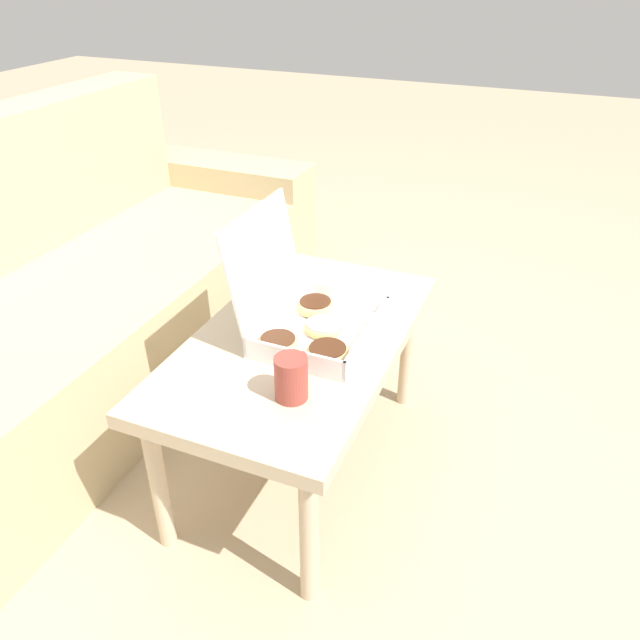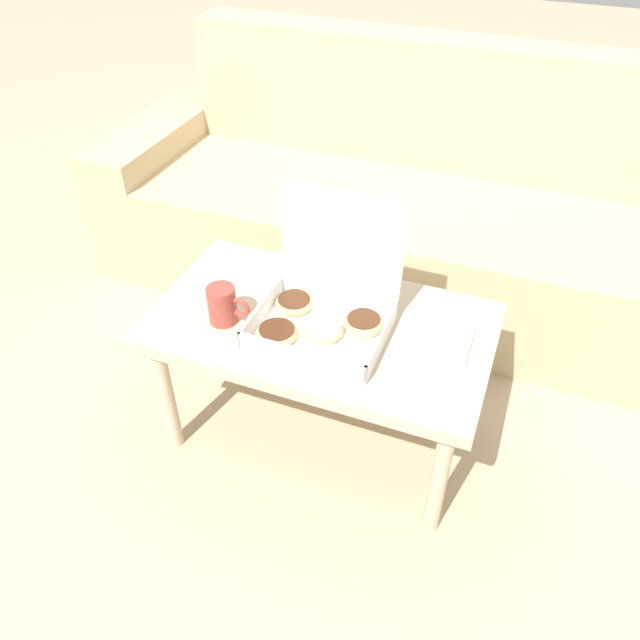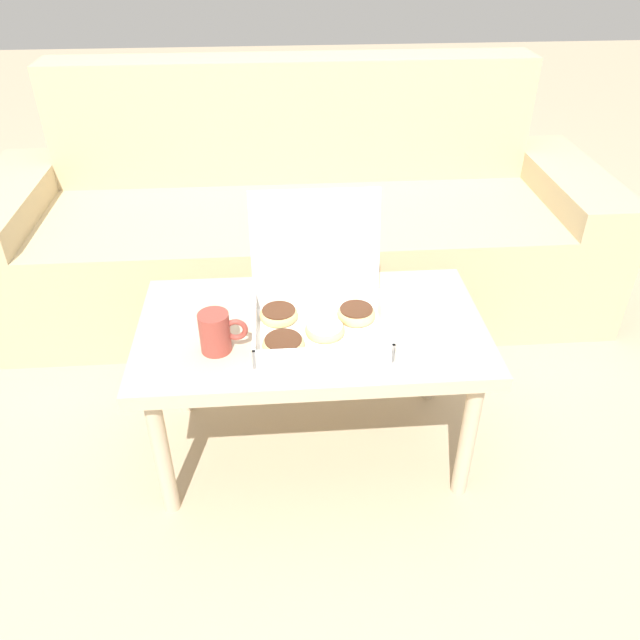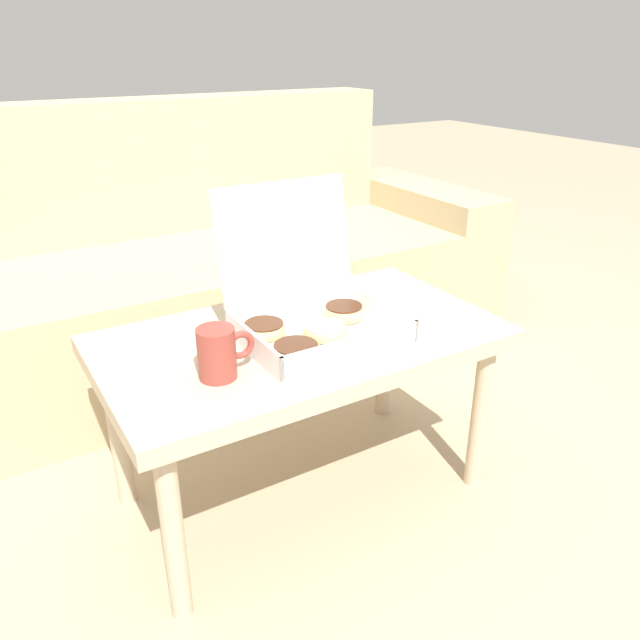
% 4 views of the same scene
% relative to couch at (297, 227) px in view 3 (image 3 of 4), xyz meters
% --- Properties ---
extents(ground_plane, '(12.00, 12.00, 0.00)m').
position_rel_couch_xyz_m(ground_plane, '(0.00, -0.81, -0.30)').
color(ground_plane, tan).
extents(couch, '(2.38, 0.81, 0.90)m').
position_rel_couch_xyz_m(couch, '(0.00, 0.00, 0.00)').
color(couch, tan).
rests_on(couch, ground_plane).
extents(coffee_table, '(0.93, 0.53, 0.46)m').
position_rel_couch_xyz_m(coffee_table, '(0.00, -0.91, 0.11)').
color(coffee_table, '#C6B293').
rests_on(coffee_table, ground_plane).
extents(pastry_box, '(0.34, 0.33, 0.33)m').
position_rel_couch_xyz_m(pastry_box, '(0.01, -0.93, 0.21)').
color(pastry_box, white).
rests_on(pastry_box, coffee_table).
extents(coffee_mug, '(0.12, 0.08, 0.11)m').
position_rel_couch_xyz_m(coffee_mug, '(-0.24, -1.01, 0.21)').
color(coffee_mug, '#993D33').
rests_on(coffee_mug, coffee_table).
extents(napkin_stack, '(0.14, 0.14, 0.01)m').
position_rel_couch_xyz_m(napkin_stack, '(0.33, -0.88, 0.16)').
color(napkin_stack, white).
rests_on(napkin_stack, coffee_table).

